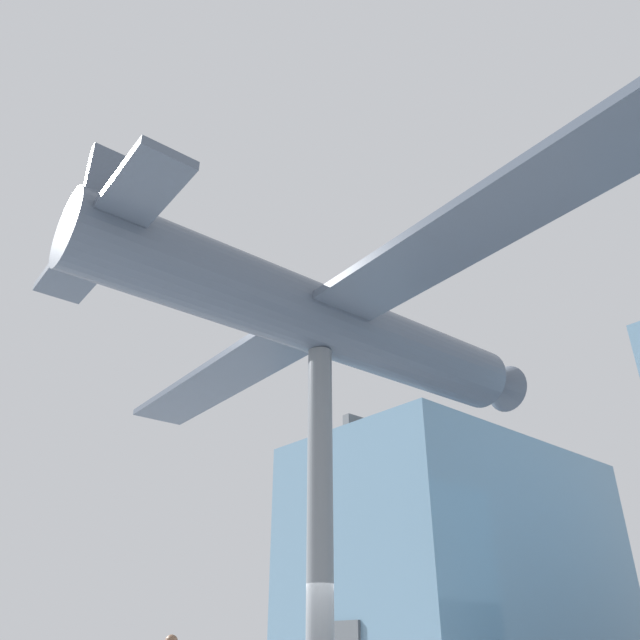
# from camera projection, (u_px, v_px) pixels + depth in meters

# --- Properties ---
(glass_pavilion_left) EXTENTS (8.70, 14.48, 10.00)m
(glass_pavilion_left) POSITION_uv_depth(u_px,v_px,m) (461.00, 564.00, 27.21)
(glass_pavilion_left) COLOR #60849E
(glass_pavilion_left) RESTS_ON ground_plane
(support_pylon_central) EXTENTS (0.53, 0.53, 7.39)m
(support_pylon_central) POSITION_uv_depth(u_px,v_px,m) (320.00, 519.00, 12.46)
(support_pylon_central) COLOR slate
(support_pylon_central) RESTS_ON ground_plane
(suspended_airplane) EXTENTS (17.60, 13.36, 2.90)m
(suspended_airplane) POSITION_uv_depth(u_px,v_px,m) (326.00, 322.00, 14.69)
(suspended_airplane) COLOR #4C5666
(suspended_airplane) RESTS_ON support_pylon_central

